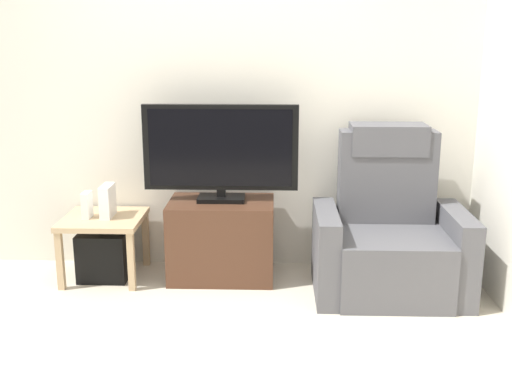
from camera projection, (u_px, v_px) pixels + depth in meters
ground_plane at (198, 330)px, 3.62m from camera, size 6.40×6.40×0.00m
wall_back at (213, 87)px, 4.40m from camera, size 6.40×0.06×2.60m
tv_stand at (222, 239)px, 4.35m from camera, size 0.72×0.48×0.55m
television at (221, 150)px, 4.22m from camera, size 1.05×0.20×0.66m
recliner_armchair at (389, 236)px, 4.12m from camera, size 0.98×0.78×1.08m
side_table at (104, 226)px, 4.33m from camera, size 0.54×0.54×0.44m
subwoofer_box at (105, 254)px, 4.38m from camera, size 0.34×0.34×0.34m
book_upright at (87, 205)px, 4.27m from camera, size 0.05×0.12×0.18m
game_console at (108, 201)px, 4.29m from camera, size 0.07×0.20×0.22m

